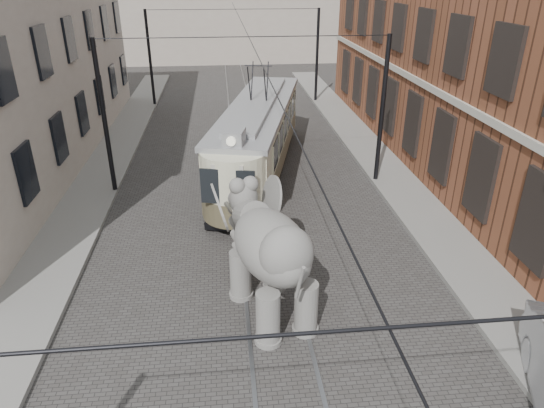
{
  "coord_description": "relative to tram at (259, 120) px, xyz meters",
  "views": [
    {
      "loc": [
        -1.12,
        -12.49,
        8.12
      ],
      "look_at": [
        0.16,
        -0.06,
        2.1
      ],
      "focal_mm": 32.08,
      "sensor_mm": 36.0,
      "label": 1
    }
  ],
  "objects": [
    {
      "name": "ground",
      "position": [
        -0.39,
        -7.74,
        -2.33
      ],
      "size": [
        120.0,
        120.0,
        0.0
      ],
      "primitive_type": "plane",
      "color": "#3C3937"
    },
    {
      "name": "tram_rails",
      "position": [
        -0.39,
        -7.74,
        -2.32
      ],
      "size": [
        1.54,
        80.0,
        0.02
      ],
      "primitive_type": null,
      "color": "slate",
      "rests_on": "ground"
    },
    {
      "name": "sidewalk_right",
      "position": [
        5.61,
        -7.74,
        -2.26
      ],
      "size": [
        2.0,
        60.0,
        0.15
      ],
      "primitive_type": "cube",
      "color": "slate",
      "rests_on": "ground"
    },
    {
      "name": "sidewalk_left",
      "position": [
        -6.89,
        -7.74,
        -2.26
      ],
      "size": [
        2.0,
        60.0,
        0.15
      ],
      "primitive_type": "cube",
      "color": "slate",
      "rests_on": "ground"
    },
    {
      "name": "brick_building",
      "position": [
        10.61,
        1.26,
        3.67
      ],
      "size": [
        8.0,
        26.0,
        12.0
      ],
      "primitive_type": "cube",
      "color": "brown",
      "rests_on": "ground"
    },
    {
      "name": "catenary",
      "position": [
        -0.59,
        -2.74,
        0.67
      ],
      "size": [
        11.0,
        30.2,
        6.0
      ],
      "primitive_type": null,
      "color": "black",
      "rests_on": "ground"
    },
    {
      "name": "tram",
      "position": [
        0.0,
        0.0,
        0.0
      ],
      "size": [
        5.05,
        11.99,
        4.66
      ],
      "primitive_type": null,
      "rotation": [
        0.0,
        0.0,
        -0.23
      ],
      "color": "beige",
      "rests_on": "ground"
    },
    {
      "name": "elephant",
      "position": [
        -0.47,
        -10.0,
        -0.77
      ],
      "size": [
        4.15,
        5.69,
        3.12
      ],
      "primitive_type": null,
      "rotation": [
        0.0,
        0.0,
        0.29
      ],
      "color": "slate",
      "rests_on": "ground"
    }
  ]
}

